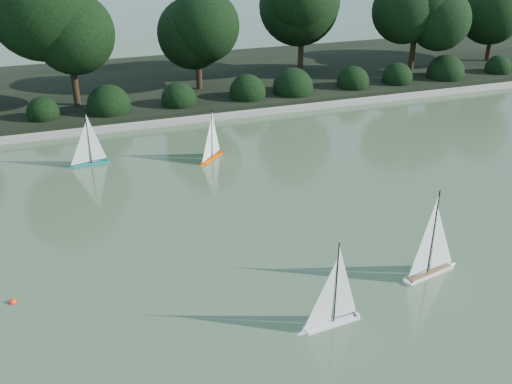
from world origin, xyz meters
TOP-DOWN VIEW (x-y plane):
  - ground at (0.00, 0.00)m, footprint 80.00×80.00m
  - pond_coping at (0.00, 9.00)m, footprint 40.00×0.35m
  - far_bank at (0.00, 13.00)m, footprint 40.00×8.00m
  - tree_line at (1.23, 11.44)m, footprint 26.31×3.93m
  - shrub_hedge at (0.00, 9.90)m, footprint 29.10×1.10m
  - sailboat_white_a at (-0.21, -0.91)m, footprint 1.10×0.27m
  - sailboat_white_b at (2.15, -0.23)m, footprint 1.25×0.45m
  - sailboat_orange at (-0.14, 5.94)m, footprint 0.83×0.80m
  - sailboat_teal at (-3.10, 6.63)m, footprint 1.06×0.28m
  - race_buoy at (-4.67, 1.28)m, footprint 0.13×0.13m

SIDE VIEW (x-z plane):
  - ground at x=0.00m, z-range 0.00..0.00m
  - race_buoy at x=-4.67m, z-range -0.07..0.07m
  - pond_coping at x=0.00m, z-range 0.00..0.18m
  - far_bank at x=0.00m, z-range 0.00..0.30m
  - sailboat_orange at x=-0.14m, z-range -0.48..0.92m
  - sailboat_teal at x=-3.10m, z-range -0.49..0.95m
  - sailboat_white_a at x=-0.21m, z-range -0.52..0.99m
  - sailboat_white_b at x=2.15m, z-range -0.59..1.12m
  - shrub_hedge at x=0.00m, z-range -0.10..1.00m
  - tree_line at x=1.23m, z-range 0.45..4.83m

